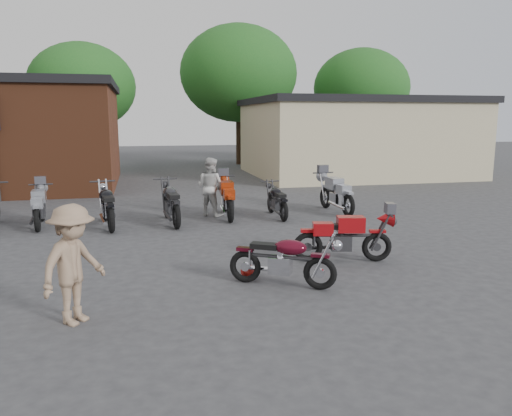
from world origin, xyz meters
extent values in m
plane|color=#353537|center=(0.00, 0.00, 0.00)|extent=(90.00, 90.00, 0.00)
cube|color=tan|center=(8.50, 15.00, 1.75)|extent=(10.00, 8.00, 3.50)
ellipsoid|color=#A31611|center=(-0.21, -0.08, 0.12)|extent=(0.26, 0.26, 0.24)
imported|color=beige|center=(-0.05, 5.78, 0.85)|extent=(1.04, 1.02, 1.69)
imported|color=#9C7C60|center=(-2.93, -1.47, 0.83)|extent=(1.15, 1.22, 1.66)
camera|label=1|loc=(-1.99, -8.37, 2.78)|focal=35.00mm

